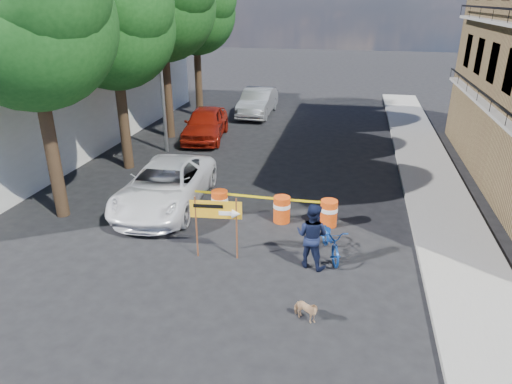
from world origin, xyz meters
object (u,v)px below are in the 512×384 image
at_px(barrel_mid_left, 220,203).
at_px(pedestrian, 312,236).
at_px(barrel_far_left, 174,198).
at_px(bicycle, 332,226).
at_px(sedan_silver, 258,102).
at_px(sedan_red, 205,124).
at_px(detour_sign, 223,214).
at_px(barrel_mid_right, 282,209).
at_px(suv_white, 165,185).
at_px(dog, 305,311).
at_px(barrel_far_right, 329,213).

distance_m(barrel_mid_left, pedestrian, 4.32).
bearing_deg(barrel_far_left, bicycle, -19.25).
bearing_deg(sedan_silver, pedestrian, -73.20).
distance_m(pedestrian, sedan_red, 13.34).
xyz_separation_m(barrel_mid_left, detour_sign, (0.91, -2.71, 0.92)).
distance_m(barrel_mid_left, bicycle, 4.40).
height_order(barrel_mid_right, suv_white, suv_white).
distance_m(detour_sign, dog, 3.69).
relative_size(barrel_mid_right, detour_sign, 0.47).
height_order(barrel_far_left, pedestrian, pedestrian).
bearing_deg(barrel_mid_left, bicycle, -26.31).
height_order(pedestrian, dog, pedestrian).
bearing_deg(barrel_mid_left, barrel_far_right, -0.26).
relative_size(barrel_far_left, bicycle, 0.47).
height_order(barrel_far_right, sedan_red, sedan_red).
distance_m(bicycle, sedan_silver, 17.66).
bearing_deg(suv_white, barrel_far_right, -6.58).
bearing_deg(barrel_far_right, detour_sign, -136.40).
relative_size(barrel_mid_left, sedan_silver, 0.17).
relative_size(barrel_far_left, barrel_far_right, 1.00).
xyz_separation_m(barrel_far_right, dog, (-0.20, -5.04, -0.18)).
distance_m(pedestrian, dog, 2.53).
bearing_deg(barrel_far_left, barrel_mid_left, -0.71).
relative_size(barrel_far_left, sedan_silver, 0.17).
distance_m(detour_sign, suv_white, 4.37).
bearing_deg(barrel_mid_right, suv_white, 174.52).
distance_m(barrel_far_right, sedan_red, 11.39).
distance_m(barrel_far_right, bicycle, 1.99).
relative_size(detour_sign, dog, 2.79).
distance_m(barrel_far_left, pedestrian, 5.76).
xyz_separation_m(detour_sign, sedan_silver, (-2.66, 17.50, -0.55)).
bearing_deg(dog, barrel_mid_left, 58.47).
distance_m(barrel_far_left, detour_sign, 3.88).
distance_m(barrel_far_left, bicycle, 5.96).
bearing_deg(barrel_far_left, barrel_far_right, -0.40).
relative_size(barrel_far_left, pedestrian, 0.47).
relative_size(barrel_far_left, barrel_mid_left, 1.00).
bearing_deg(sedan_red, suv_white, -89.10).
bearing_deg(bicycle, sedan_red, 106.91).
relative_size(barrel_mid_right, dog, 1.32).
bearing_deg(dog, sedan_silver, 38.43).
height_order(barrel_far_right, bicycle, bicycle).
bearing_deg(sedan_silver, sedan_red, -105.01).
distance_m(dog, sedan_red, 15.56).
xyz_separation_m(barrel_far_left, bicycle, (5.61, -1.96, 0.48)).
distance_m(dog, suv_white, 7.86).
bearing_deg(sedan_silver, dog, -74.81).
bearing_deg(barrel_far_right, barrel_mid_right, -178.72).
bearing_deg(pedestrian, barrel_far_right, -78.53).
bearing_deg(barrel_far_left, pedestrian, -27.31).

